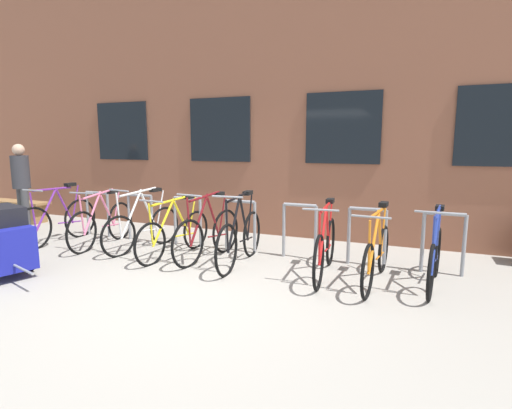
# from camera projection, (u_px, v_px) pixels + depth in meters

# --- Properties ---
(ground_plane) EXTENTS (42.00, 42.00, 0.00)m
(ground_plane) POSITION_uv_depth(u_px,v_px,m) (189.00, 293.00, 4.64)
(ground_plane) COLOR #9E998E
(storefront_building) EXTENTS (28.00, 6.46, 5.79)m
(storefront_building) POSITION_uv_depth(u_px,v_px,m) (318.00, 99.00, 10.06)
(storefront_building) COLOR brown
(storefront_building) RESTS_ON ground
(bike_rack) EXTENTS (6.56, 0.05, 0.86)m
(bike_rack) POSITION_uv_depth(u_px,v_px,m) (240.00, 221.00, 6.37)
(bike_rack) COLOR gray
(bike_rack) RESTS_ON ground
(bicycle_orange) EXTENTS (0.44, 1.74, 1.02)m
(bicycle_orange) POSITION_uv_depth(u_px,v_px,m) (377.00, 255.00, 4.94)
(bicycle_orange) COLOR black
(bicycle_orange) RESTS_ON ground
(bicycle_blue) EXTENTS (0.44, 1.62, 1.03)m
(bicycle_blue) POSITION_uv_depth(u_px,v_px,m) (435.00, 257.00, 4.83)
(bicycle_blue) COLOR black
(bicycle_blue) RESTS_ON ground
(bicycle_pink) EXTENTS (0.44, 1.72, 1.01)m
(bicycle_pink) POSITION_uv_depth(u_px,v_px,m) (102.00, 224.00, 6.79)
(bicycle_pink) COLOR black
(bicycle_pink) RESTS_ON ground
(bicycle_black) EXTENTS (0.44, 1.73, 1.09)m
(bicycle_black) POSITION_uv_depth(u_px,v_px,m) (240.00, 238.00, 5.70)
(bicycle_black) COLOR black
(bicycle_black) RESTS_ON ground
(bicycle_purple) EXTENTS (0.44, 1.75, 1.07)m
(bicycle_purple) POSITION_uv_depth(u_px,v_px,m) (58.00, 221.00, 6.97)
(bicycle_purple) COLOR black
(bicycle_purple) RESTS_ON ground
(bicycle_yellow) EXTENTS (0.44, 1.74, 0.97)m
(bicycle_yellow) POSITION_uv_depth(u_px,v_px,m) (175.00, 233.00, 6.15)
(bicycle_yellow) COLOR black
(bicycle_yellow) RESTS_ON ground
(bicycle_red) EXTENTS (0.44, 1.77, 1.02)m
(bicycle_red) POSITION_uv_depth(u_px,v_px,m) (325.00, 247.00, 5.24)
(bicycle_red) COLOR black
(bicycle_red) RESTS_ON ground
(bicycle_maroon) EXTENTS (0.44, 1.66, 1.07)m
(bicycle_maroon) POSITION_uv_depth(u_px,v_px,m) (208.00, 234.00, 5.99)
(bicycle_maroon) COLOR black
(bicycle_maroon) RESTS_ON ground
(bicycle_white) EXTENTS (0.47, 1.64, 1.07)m
(bicycle_white) POSITION_uv_depth(u_px,v_px,m) (143.00, 227.00, 6.52)
(bicycle_white) COLOR black
(bicycle_white) RESTS_ON ground
(wooden_bench) EXTENTS (1.75, 0.40, 0.47)m
(wooden_bench) POSITION_uv_depth(u_px,v_px,m) (17.00, 206.00, 8.93)
(wooden_bench) COLOR olive
(wooden_bench) RESTS_ON ground
(person_by_bench) EXTENTS (0.35, 0.32, 1.75)m
(person_by_bench) POSITION_uv_depth(u_px,v_px,m) (21.00, 182.00, 7.59)
(person_by_bench) COLOR #3F3F42
(person_by_bench) RESTS_ON ground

